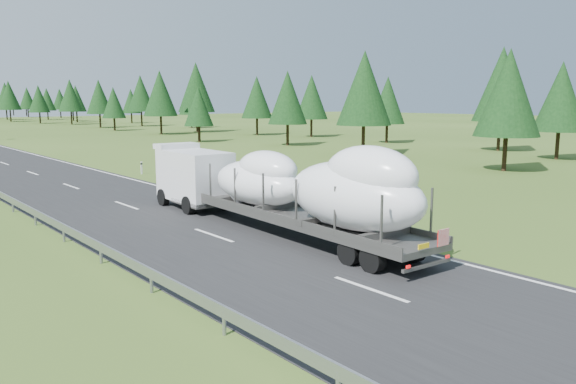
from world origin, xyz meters
TOP-DOWN VIEW (x-y plane):
  - ground at (0.00, 0.00)m, footprint 400.00×400.00m
  - tree_line_right at (39.04, 90.63)m, footprint 27.79×270.91m
  - boat_truck at (2.60, 7.60)m, footprint 3.12×18.15m

SIDE VIEW (x-z plane):
  - ground at x=0.00m, z-range 0.00..0.00m
  - boat_truck at x=2.60m, z-range 0.04..4.21m
  - tree_line_right at x=39.04m, z-range 0.33..12.87m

